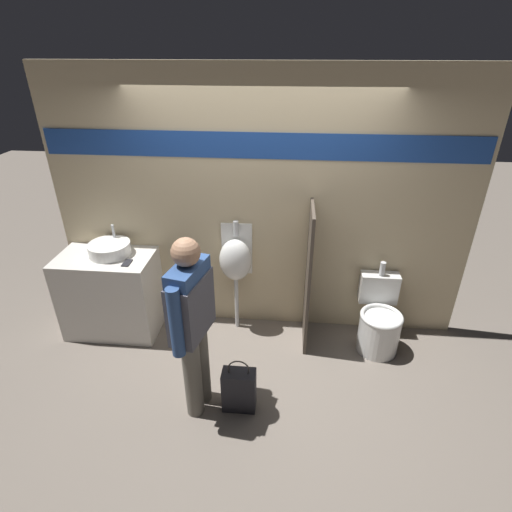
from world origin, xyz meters
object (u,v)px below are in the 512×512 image
(sink_basin, at_px, (110,249))
(shopping_bag, at_px, (239,390))
(urinal_near_counter, at_px, (236,260))
(person_in_vest, at_px, (192,318))
(toilet, at_px, (379,322))
(cell_phone, at_px, (127,263))

(sink_basin, distance_m, shopping_bag, 1.94)
(urinal_near_counter, relative_size, person_in_vest, 0.77)
(sink_basin, bearing_deg, toilet, -1.95)
(sink_basin, xyz_separation_m, cell_phone, (0.24, -0.17, -0.06))
(urinal_near_counter, bearing_deg, toilet, -7.72)
(sink_basin, xyz_separation_m, urinal_near_counter, (1.28, 0.11, -0.12))
(sink_basin, relative_size, cell_phone, 3.02)
(cell_phone, relative_size, urinal_near_counter, 0.11)
(shopping_bag, bearing_deg, sink_basin, 144.70)
(cell_phone, height_order, person_in_vest, person_in_vest)
(person_in_vest, bearing_deg, cell_phone, 57.86)
(urinal_near_counter, relative_size, shopping_bag, 2.35)
(shopping_bag, bearing_deg, cell_phone, 144.80)
(sink_basin, bearing_deg, person_in_vest, -43.18)
(sink_basin, relative_size, shopping_bag, 0.79)
(cell_phone, bearing_deg, toilet, 1.79)
(urinal_near_counter, distance_m, person_in_vest, 1.16)
(urinal_near_counter, height_order, shopping_bag, urinal_near_counter)
(sink_basin, relative_size, urinal_near_counter, 0.34)
(person_in_vest, bearing_deg, toilet, -47.95)
(cell_phone, relative_size, toilet, 0.16)
(person_in_vest, bearing_deg, shopping_bag, -76.65)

